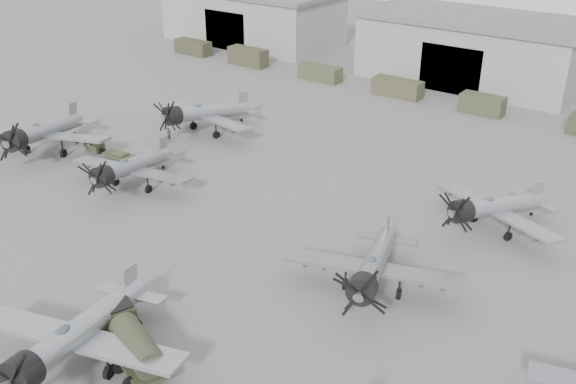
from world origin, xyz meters
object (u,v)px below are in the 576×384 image
object	(u,v)px
aircraft_near_1	(72,337)
ground_crew	(169,135)
aircraft_mid_1	(129,167)
aircraft_far_0	(202,113)
aircraft_mid_2	(373,267)
fuel_tanker	(131,339)
tug_trailer	(104,150)
aircraft_far_1	(493,207)
aircraft_mid_0	(40,132)

from	to	relation	value
aircraft_near_1	ground_crew	size ratio (longest dim) A/B	8.28
aircraft_mid_1	aircraft_far_0	size ratio (longest dim) A/B	0.91
aircraft_mid_1	aircraft_mid_2	distance (m)	25.05
fuel_tanker	ground_crew	xyz separation A→B (m)	(-22.88, 24.74, -0.64)
fuel_tanker	tug_trailer	xyz separation A→B (m)	(-25.55, 18.48, -0.90)
fuel_tanker	tug_trailer	distance (m)	31.54
aircraft_far_0	aircraft_far_1	size ratio (longest dim) A/B	1.15
aircraft_mid_0	tug_trailer	world-z (taller)	aircraft_mid_0
aircraft_near_1	aircraft_mid_2	bearing A→B (deg)	42.76
aircraft_far_1	ground_crew	world-z (taller)	aircraft_far_1
aircraft_far_1	ground_crew	size ratio (longest dim) A/B	7.22
aircraft_far_0	aircraft_far_1	world-z (taller)	aircraft_far_0
aircraft_mid_2	ground_crew	bearing A→B (deg)	141.10
aircraft_mid_1	aircraft_far_1	xyz separation A→B (m)	(28.14, 11.82, -0.04)
aircraft_mid_0	aircraft_mid_1	size ratio (longest dim) A/B	1.13
ground_crew	aircraft_far_1	bearing A→B (deg)	-93.45
aircraft_mid_1	aircraft_far_1	bearing A→B (deg)	10.24
fuel_tanker	tug_trailer	bearing A→B (deg)	163.67
aircraft_mid_0	fuel_tanker	bearing A→B (deg)	-49.66
fuel_tanker	aircraft_mid_2	bearing A→B (deg)	80.02
aircraft_near_1	ground_crew	distance (m)	34.57
aircraft_mid_2	ground_crew	size ratio (longest dim) A/B	7.57
aircraft_far_1	aircraft_far_0	bearing A→B (deg)	-161.63
aircraft_near_1	aircraft_far_0	distance (m)	36.94
aircraft_mid_2	aircraft_far_1	bearing A→B (deg)	57.42
aircraft_far_1	tug_trailer	size ratio (longest dim) A/B	1.64
aircraft_mid_0	fuel_tanker	distance (m)	33.56
aircraft_mid_1	aircraft_far_1	size ratio (longest dim) A/B	1.04
aircraft_far_0	tug_trailer	xyz separation A→B (m)	(-3.92, -10.10, -1.83)
aircraft_mid_0	aircraft_mid_1	xyz separation A→B (m)	(12.86, 0.03, -0.33)
aircraft_mid_0	aircraft_mid_2	xyz separation A→B (m)	(37.88, -1.06, -0.30)
aircraft_far_0	aircraft_far_1	xyz separation A→B (m)	(32.48, -2.00, -0.26)
aircraft_near_1	aircraft_mid_1	distance (m)	23.28
aircraft_far_0	ground_crew	size ratio (longest dim) A/B	8.29
aircraft_mid_0	aircraft_far_0	distance (m)	16.25
aircraft_mid_2	aircraft_far_0	world-z (taller)	aircraft_far_0
fuel_tanker	tug_trailer	size ratio (longest dim) A/B	0.98
aircraft_mid_2	tug_trailer	distance (m)	33.68
aircraft_mid_0	aircraft_far_1	distance (m)	42.67
aircraft_mid_0	ground_crew	size ratio (longest dim) A/B	8.47
aircraft_near_1	aircraft_far_0	bearing A→B (deg)	105.63
aircraft_far_0	tug_trailer	bearing A→B (deg)	-103.57
aircraft_near_1	aircraft_mid_2	size ratio (longest dim) A/B	1.09
aircraft_mid_0	tug_trailer	bearing A→B (deg)	15.61
aircraft_near_1	fuel_tanker	world-z (taller)	aircraft_near_1
aircraft_far_1	fuel_tanker	bearing A→B (deg)	-90.33
tug_trailer	ground_crew	size ratio (longest dim) A/B	4.39
aircraft_mid_0	aircraft_mid_1	world-z (taller)	aircraft_mid_0
fuel_tanker	aircraft_far_0	bearing A→B (deg)	146.67
aircraft_near_1	aircraft_far_1	size ratio (longest dim) A/B	1.15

